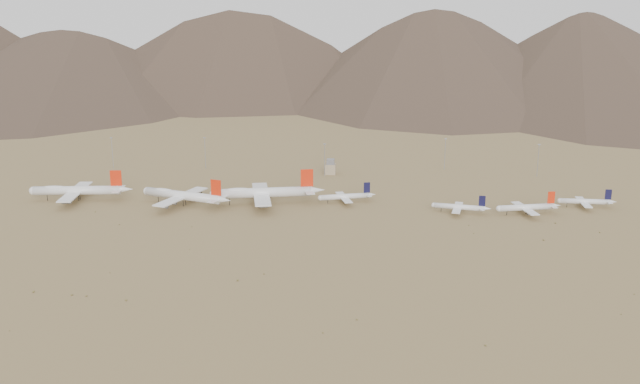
# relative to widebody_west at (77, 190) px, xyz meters

# --- Properties ---
(ground) EXTENTS (3000.00, 3000.00, 0.00)m
(ground) POSITION_rel_widebody_west_xyz_m (136.26, -27.97, -7.17)
(ground) COLOR #9D7E51
(ground) RESTS_ON ground
(widebody_west) EXTENTS (69.85, 54.20, 20.80)m
(widebody_west) POSITION_rel_widebody_west_xyz_m (0.00, 0.00, 0.00)
(widebody_west) COLOR white
(widebody_west) RESTS_ON ground
(widebody_centre) EXTENTS (65.30, 51.99, 20.16)m
(widebody_centre) POSITION_rel_widebody_west_xyz_m (75.01, -6.31, -0.22)
(widebody_centre) COLOR white
(widebody_centre) RESTS_ON ground
(widebody_east) EXTENTS (76.10, 59.72, 22.91)m
(widebody_east) POSITION_rel_widebody_west_xyz_m (127.63, 2.30, 0.73)
(widebody_east) COLOR white
(widebody_east) RESTS_ON ground
(narrowbody_a) EXTENTS (39.08, 28.99, 13.28)m
(narrowbody_a) POSITION_rel_widebody_west_xyz_m (182.57, 10.05, -2.86)
(narrowbody_a) COLOR white
(narrowbody_a) RESTS_ON ground
(narrowbody_b) EXTENTS (37.53, 27.44, 12.50)m
(narrowbody_b) POSITION_rel_widebody_west_xyz_m (256.52, -8.75, -3.12)
(narrowbody_b) COLOR white
(narrowbody_b) RESTS_ON ground
(narrowbody_c) EXTENTS (42.65, 31.41, 14.33)m
(narrowbody_c) POSITION_rel_widebody_west_xyz_m (299.07, -7.72, -2.52)
(narrowbody_c) COLOR white
(narrowbody_c) RESTS_ON ground
(narrowbody_d) EXTENTS (38.17, 27.27, 12.59)m
(narrowbody_d) POSITION_rel_widebody_west_xyz_m (340.58, 11.62, -3.09)
(narrowbody_d) COLOR white
(narrowbody_d) RESTS_ON ground
(control_tower) EXTENTS (8.00, 8.00, 12.00)m
(control_tower) POSITION_rel_widebody_west_xyz_m (166.26, 92.03, -1.85)
(control_tower) COLOR tan
(control_tower) RESTS_ON ground
(mast_far_west) EXTENTS (2.00, 0.60, 25.70)m
(mast_far_west) POSITION_rel_widebody_west_xyz_m (-11.62, 97.17, 7.03)
(mast_far_west) COLOR gray
(mast_far_west) RESTS_ON ground
(mast_west) EXTENTS (2.00, 0.60, 25.70)m
(mast_west) POSITION_rel_widebody_west_xyz_m (63.44, 103.29, 7.03)
(mast_west) COLOR gray
(mast_west) RESTS_ON ground
(mast_centre) EXTENTS (2.00, 0.60, 25.70)m
(mast_centre) POSITION_rel_widebody_west_xyz_m (162.10, 85.09, 7.03)
(mast_centre) COLOR gray
(mast_centre) RESTS_ON ground
(mast_east) EXTENTS (2.00, 0.60, 25.70)m
(mast_east) POSITION_rel_widebody_west_xyz_m (256.91, 115.23, 7.03)
(mast_east) COLOR gray
(mast_east) RESTS_ON ground
(mast_far_east) EXTENTS (2.00, 0.60, 25.70)m
(mast_far_east) POSITION_rel_widebody_west_xyz_m (326.56, 97.14, 7.03)
(mast_far_east) COLOR gray
(mast_far_east) RESTS_ON ground
(desert_scrub) EXTENTS (360.52, 170.83, 0.84)m
(desert_scrub) POSITION_rel_widebody_west_xyz_m (129.80, -124.20, -6.85)
(desert_scrub) COLOR olive
(desert_scrub) RESTS_ON ground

